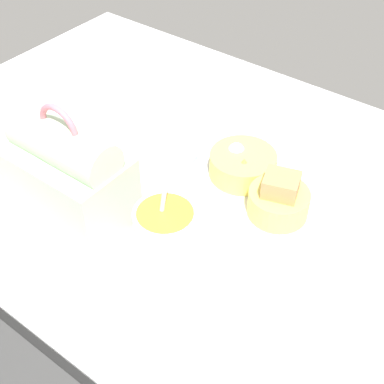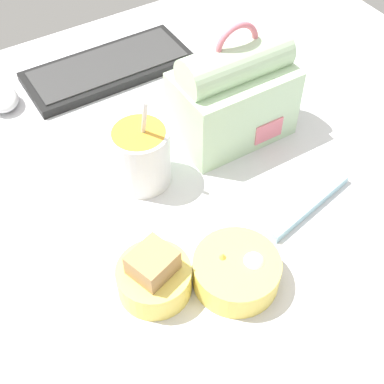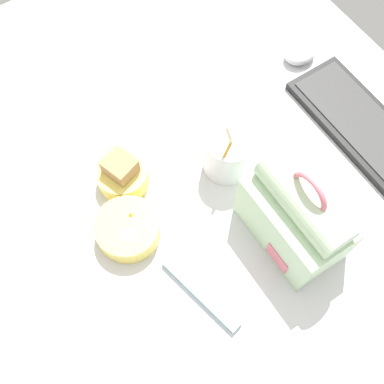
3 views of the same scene
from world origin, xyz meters
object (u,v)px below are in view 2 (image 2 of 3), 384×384
at_px(chopstick_case, 308,204).
at_px(keyboard, 108,68).
at_px(soup_cup, 141,155).
at_px(computer_mouse, 1,99).
at_px(lunch_bag, 233,95).
at_px(bento_bowl_sandwich, 154,277).
at_px(bento_bowl_snacks, 238,270).

bearing_deg(chopstick_case, keyboard, 103.26).
bearing_deg(soup_cup, computer_mouse, 114.53).
relative_size(lunch_bag, bento_bowl_sandwich, 2.13).
bearing_deg(lunch_bag, soup_cup, -175.22).
bearing_deg(keyboard, lunch_bag, -68.59).
relative_size(soup_cup, chopstick_case, 0.95).
xyz_separation_m(keyboard, bento_bowl_sandwich, (-0.17, -0.49, 0.02)).
bearing_deg(bento_bowl_sandwich, lunch_bag, 37.72).
bearing_deg(bento_bowl_sandwich, computer_mouse, 96.06).
height_order(bento_bowl_snacks, computer_mouse, bento_bowl_snacks).
bearing_deg(bento_bowl_snacks, lunch_bag, 57.38).
bearing_deg(soup_cup, lunch_bag, 4.78).
height_order(keyboard, lunch_bag, lunch_bag).
xyz_separation_m(keyboard, bento_bowl_snacks, (-0.06, -0.54, 0.01)).
distance_m(bento_bowl_sandwich, computer_mouse, 0.51).
bearing_deg(computer_mouse, lunch_bag, -41.43).
bearing_deg(chopstick_case, computer_mouse, 123.71).
relative_size(bento_bowl_sandwich, bento_bowl_snacks, 0.85).
bearing_deg(chopstick_case, bento_bowl_sandwich, -179.71).
distance_m(soup_cup, computer_mouse, 0.34).
height_order(lunch_bag, bento_bowl_snacks, lunch_bag).
bearing_deg(chopstick_case, bento_bowl_snacks, -163.87).
height_order(lunch_bag, soup_cup, lunch_bag).
bearing_deg(chopstick_case, soup_cup, 134.91).
height_order(bento_bowl_sandwich, chopstick_case, bento_bowl_sandwich).
relative_size(bento_bowl_sandwich, chopstick_case, 0.57).
bearing_deg(keyboard, soup_cup, -104.95).
bearing_deg(bento_bowl_sandwich, keyboard, 71.48).
distance_m(lunch_bag, bento_bowl_snacks, 0.32).
xyz_separation_m(bento_bowl_sandwich, bento_bowl_snacks, (0.11, -0.05, -0.01)).
distance_m(soup_cup, bento_bowl_snacks, 0.25).
distance_m(keyboard, lunch_bag, 0.31).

